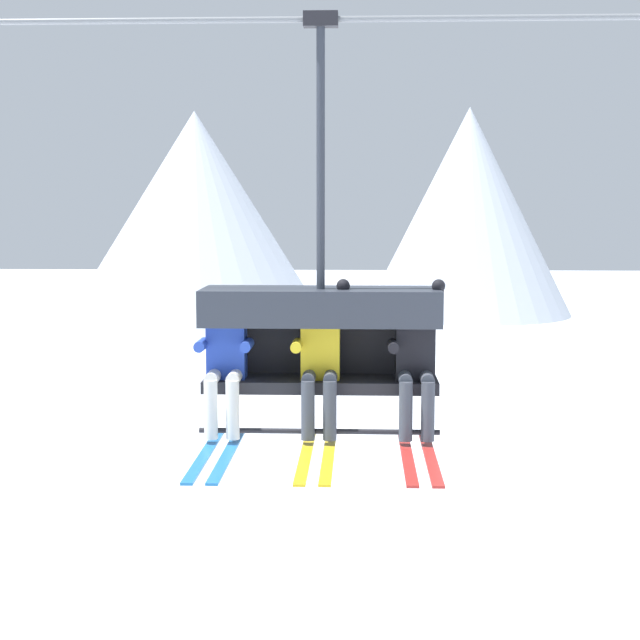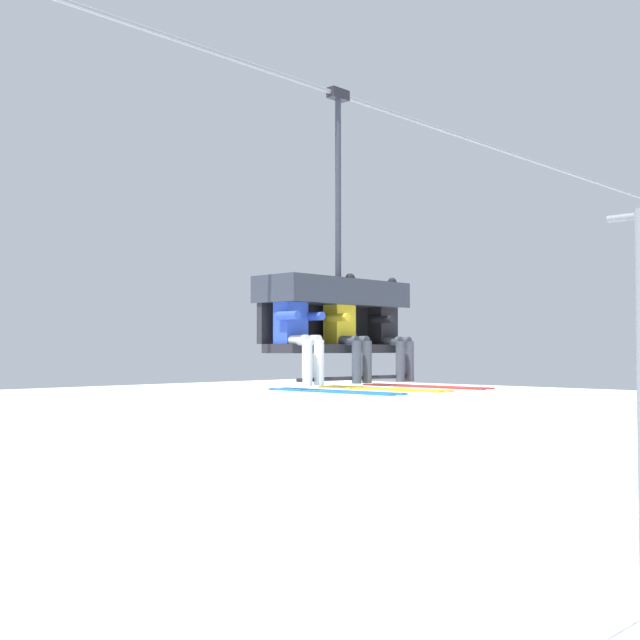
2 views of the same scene
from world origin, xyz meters
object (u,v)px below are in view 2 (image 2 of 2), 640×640
at_px(skier_yellow, 348,328).
at_px(chairlift_chair, 334,303).
at_px(skier_blue, 299,329).
at_px(skier_black, 391,329).

bearing_deg(skier_yellow, chairlift_chair, 90.89).
xyz_separation_m(skier_blue, skier_yellow, (0.79, 0.01, 0.02)).
bearing_deg(skier_black, chairlift_chair, 164.83).
bearing_deg(skier_black, skier_blue, -179.75).
xyz_separation_m(skier_blue, skier_black, (1.57, 0.01, 0.02)).
distance_m(chairlift_chair, skier_blue, 0.88).
height_order(skier_yellow, skier_black, same).
height_order(chairlift_chair, skier_yellow, chairlift_chair).
bearing_deg(skier_black, skier_yellow, 180.00).
distance_m(chairlift_chair, skier_black, 0.87).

